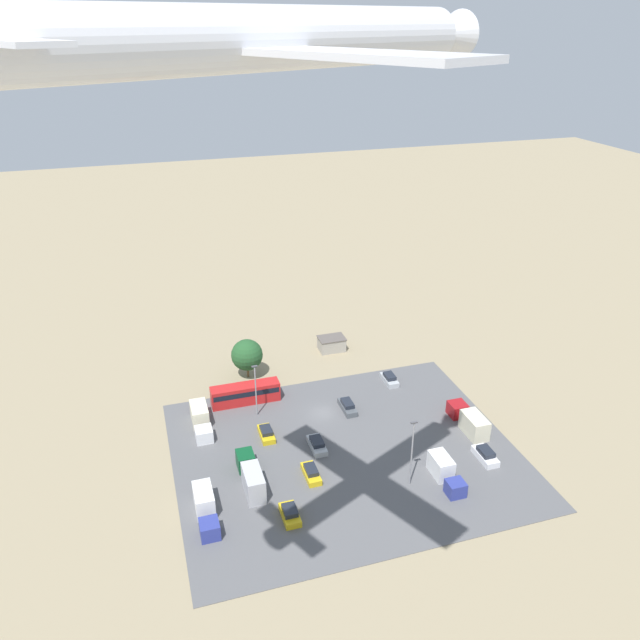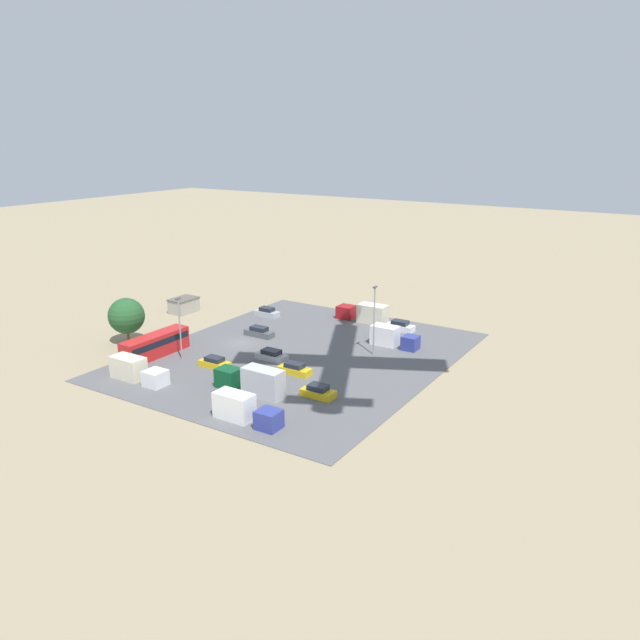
# 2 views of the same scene
# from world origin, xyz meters

# --- Properties ---
(ground_plane) EXTENTS (400.00, 400.00, 0.00)m
(ground_plane) POSITION_xyz_m (0.00, 0.00, 0.00)
(ground_plane) COLOR gray
(parking_lot_surface) EXTENTS (47.59, 39.62, 0.08)m
(parking_lot_surface) POSITION_xyz_m (0.00, 10.33, 0.04)
(parking_lot_surface) COLOR #565659
(parking_lot_surface) RESTS_ON ground
(shed_building) EXTENTS (4.90, 3.50, 2.56)m
(shed_building) POSITION_xyz_m (-7.72, -19.28, 1.29)
(shed_building) COLOR #9E998E
(shed_building) RESTS_ON ground
(bus) EXTENTS (10.95, 2.56, 3.16)m
(bus) POSITION_xyz_m (10.96, -6.63, 1.78)
(bus) COLOR red
(bus) RESTS_ON ground
(parked_car_0) EXTENTS (1.84, 4.31, 1.54)m
(parked_car_0) POSITION_xyz_m (-13.44, -5.36, 0.72)
(parked_car_0) COLOR #ADB2B7
(parked_car_0) RESTS_ON ground
(parked_car_1) EXTENTS (1.78, 4.76, 1.55)m
(parked_car_1) POSITION_xyz_m (-3.90, 0.29, 0.73)
(parked_car_1) COLOR #4C5156
(parked_car_1) RESTS_ON ground
(parked_car_2) EXTENTS (1.97, 4.55, 1.64)m
(parked_car_2) POSITION_xyz_m (-18.21, 17.50, 0.76)
(parked_car_2) COLOR silver
(parked_car_2) RESTS_ON ground
(parked_car_3) EXTENTS (1.88, 4.36, 1.42)m
(parked_car_3) POSITION_xyz_m (9.86, 3.32, 0.67)
(parked_car_3) COLOR gold
(parked_car_3) RESTS_ON ground
(parked_car_4) EXTENTS (1.92, 4.60, 1.48)m
(parked_car_4) POSITION_xyz_m (3.52, 8.14, 0.70)
(parked_car_4) COLOR #ADB2B7
(parked_car_4) RESTS_ON ground
(parked_car_5) EXTENTS (1.99, 4.10, 1.53)m
(parked_car_5) POSITION_xyz_m (10.76, 20.41, 0.72)
(parked_car_5) COLOR gold
(parked_car_5) RESTS_ON ground
(parked_car_6) EXTENTS (1.78, 4.49, 1.45)m
(parked_car_6) POSITION_xyz_m (6.08, 13.80, 0.69)
(parked_car_6) COLOR gold
(parked_car_6) RESTS_ON ground
(parked_truck_0) EXTENTS (2.32, 8.18, 2.95)m
(parked_truck_0) POSITION_xyz_m (20.61, 17.06, 1.43)
(parked_truck_0) COLOR navy
(parked_truck_0) RESTS_ON ground
(parked_truck_1) EXTENTS (2.32, 7.21, 2.90)m
(parked_truck_1) POSITION_xyz_m (-10.72, 19.70, 1.41)
(parked_truck_1) COLOR navy
(parked_truck_1) RESTS_ON ground
(parked_truck_2) EXTENTS (2.30, 9.34, 3.46)m
(parked_truck_2) POSITION_xyz_m (14.10, 13.26, 1.66)
(parked_truck_2) COLOR #0C4723
(parked_truck_2) RESTS_ON ground
(parked_truck_3) EXTENTS (2.45, 8.40, 2.84)m
(parked_truck_3) POSITION_xyz_m (18.69, -2.01, 1.38)
(parked_truck_3) COLOR silver
(parked_truck_3) RESTS_ON ground
(parked_truck_4) EXTENTS (2.58, 8.80, 3.07)m
(parked_truck_4) POSITION_xyz_m (-19.66, 10.37, 1.49)
(parked_truck_4) COLOR maroon
(parked_truck_4) RESTS_ON ground
(tree_near_shed) EXTENTS (5.37, 5.37, 6.95)m
(tree_near_shed) POSITION_xyz_m (9.02, -14.45, 4.25)
(tree_near_shed) COLOR brown
(tree_near_shed) RESTS_ON ground
(light_pole_lot_centre) EXTENTS (0.90, 0.28, 8.80)m
(light_pole_lot_centre) POSITION_xyz_m (10.00, -2.56, 4.91)
(light_pole_lot_centre) COLOR gray
(light_pole_lot_centre) RESTS_ON ground
(light_pole_lot_edge) EXTENTS (0.90, 0.28, 9.98)m
(light_pole_lot_edge) POSITION_xyz_m (-5.91, 19.14, 5.51)
(light_pole_lot_edge) COLOR gray
(light_pole_lot_edge) RESTS_ON ground
(airplane) EXTENTS (33.76, 28.42, 8.44)m
(airplane) POSITION_xyz_m (15.59, 39.38, 54.63)
(airplane) COLOR white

